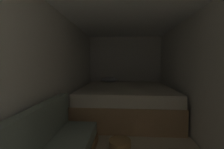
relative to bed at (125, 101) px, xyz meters
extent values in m
plane|color=beige|center=(0.00, -1.40, -0.36)|extent=(6.97, 6.97, 0.00)
cube|color=silver|center=(0.00, 1.11, 0.70)|extent=(2.31, 0.05, 2.11)
cube|color=silver|center=(-1.13, -1.40, 0.70)|extent=(0.05, 4.97, 2.11)
cube|color=silver|center=(1.14, -1.40, 0.70)|extent=(0.05, 4.97, 2.11)
cube|color=white|center=(0.00, -1.40, 1.78)|extent=(2.31, 4.97, 0.05)
cube|color=tan|center=(0.00, -0.01, -0.12)|extent=(2.09, 2.08, 0.48)
cube|color=beige|center=(0.00, -0.01, 0.24)|extent=(2.05, 2.04, 0.24)
ellipsoid|color=white|center=(-0.47, 0.82, 0.44)|extent=(0.51, 0.32, 0.16)
cube|color=gray|center=(-1.02, -2.36, 0.20)|extent=(0.12, 2.22, 0.47)
cylinder|color=olive|center=(-0.10, -1.57, -0.26)|extent=(0.31, 0.31, 0.21)
camera|label=1|loc=(-0.07, -3.55, 0.91)|focal=23.52mm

